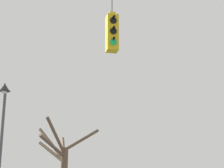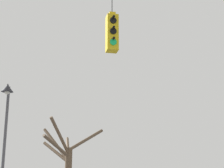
# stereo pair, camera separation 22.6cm
# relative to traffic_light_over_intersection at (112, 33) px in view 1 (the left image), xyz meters

# --- Properties ---
(traffic_light_over_intersection) EXTENTS (0.34, 0.46, 2.05)m
(traffic_light_over_intersection) POSITION_rel_traffic_light_over_intersection_xyz_m (0.00, 0.00, 0.00)
(traffic_light_over_intersection) COLOR yellow
(street_lamp) EXTENTS (0.49, 0.84, 5.14)m
(street_lamp) POSITION_rel_traffic_light_over_intersection_xyz_m (-3.35, 4.98, -1.88)
(street_lamp) COLOR #515156
(street_lamp) RESTS_ON ground_plane
(bare_tree) EXTENTS (3.46, 3.73, 4.46)m
(bare_tree) POSITION_rel_traffic_light_over_intersection_xyz_m (-0.52, 9.63, -3.41)
(bare_tree) COLOR brown
(bare_tree) RESTS_ON ground_plane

